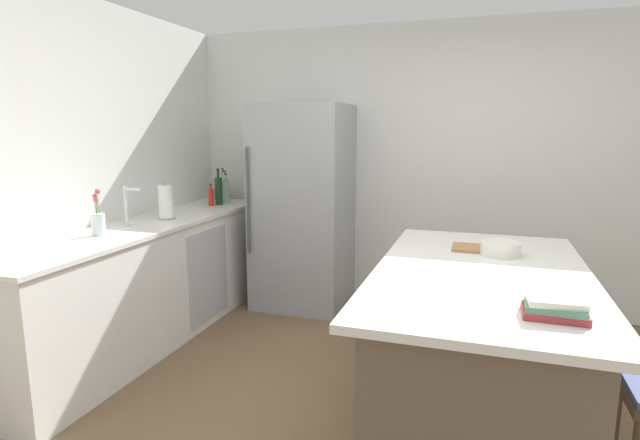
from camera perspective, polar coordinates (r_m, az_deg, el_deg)
name	(u,v)px	position (r m, az deg, el deg)	size (l,w,h in m)	color
ground_plane	(398,436)	(3.00, 8.96, -23.20)	(7.20, 7.20, 0.00)	brown
wall_rear	(443,168)	(4.76, 13.86, 5.80)	(6.00, 0.10, 2.60)	silver
wall_left	(30,184)	(3.77, -30.29, 3.55)	(0.10, 6.00, 2.60)	silver
counter_run_left	(151,281)	(4.19, -18.79, -6.64)	(0.64, 2.84, 0.94)	silver
kitchen_island	(477,348)	(2.97, 17.53, -13.84)	(1.11, 1.96, 0.91)	brown
refrigerator	(303,207)	(4.65, -1.97, 1.49)	(0.83, 0.77, 1.87)	#93969B
sink_faucet	(127,206)	(3.97, -21.19, 1.55)	(0.15, 0.05, 0.30)	silver
flower_vase	(98,221)	(3.72, -24.06, -0.15)	(0.09, 0.09, 0.32)	silver
paper_towel_roll	(166,203)	(4.20, -17.24, 1.91)	(0.14, 0.14, 0.31)	gray
vinegar_bottle	(223,188)	(5.18, -11.02, 3.61)	(0.05, 0.05, 0.33)	#994C23
soda_bottle	(225,189)	(5.05, -10.86, 3.50)	(0.07, 0.07, 0.31)	silver
gin_bottle	(226,191)	(4.95, -10.73, 3.25)	(0.07, 0.07, 0.29)	#8CB79E
wine_bottle	(219,191)	(4.87, -11.54, 3.32)	(0.07, 0.07, 0.35)	#19381E
hot_sauce_bottle	(211,197)	(4.81, -12.36, 2.58)	(0.05, 0.05, 0.21)	red
cookbook_stack	(555,308)	(2.23, 25.29, -9.05)	(0.24, 0.19, 0.08)	#A83338
mixing_bowl	(500,248)	(3.17, 19.96, -3.08)	(0.23, 0.23, 0.08)	silver
cutting_board	(478,249)	(3.26, 17.64, -3.13)	(0.31, 0.22, 0.02)	#9E7042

